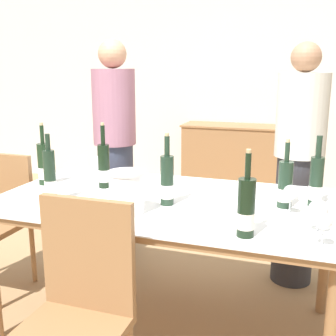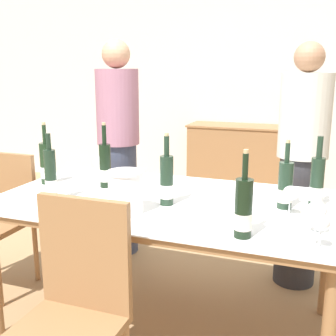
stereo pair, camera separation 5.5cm
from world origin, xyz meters
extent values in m
plane|color=#A37F56|center=(0.00, 0.00, 0.00)|extent=(12.00, 12.00, 0.00)
cube|color=silver|center=(0.00, 2.92, 1.40)|extent=(8.00, 0.10, 2.80)
cube|color=#996B42|center=(-0.03, 2.63, 0.42)|extent=(1.26, 0.44, 0.83)
cube|color=#996B42|center=(-0.03, 2.63, 0.84)|extent=(1.30, 0.46, 0.02)
cylinder|color=#996B42|center=(-0.86, 0.43, 0.36)|extent=(0.06, 0.06, 0.73)
cylinder|color=#996B42|center=(0.86, 0.43, 0.36)|extent=(0.06, 0.06, 0.73)
cube|color=#996B42|center=(0.00, 0.00, 0.74)|extent=(1.87, 1.02, 0.04)
cube|color=white|center=(0.00, 0.00, 0.77)|extent=(1.90, 1.05, 0.01)
cylinder|color=white|center=(-0.13, -0.26, 0.87)|extent=(0.17, 0.17, 0.21)
cylinder|color=white|center=(-0.13, -0.26, 0.98)|extent=(0.18, 0.18, 0.01)
cylinder|color=#1E3323|center=(0.76, 0.15, 0.90)|extent=(0.07, 0.07, 0.26)
cylinder|color=white|center=(0.76, 0.15, 0.84)|extent=(0.07, 0.07, 0.07)
cylinder|color=#1E3323|center=(0.76, 0.15, 1.09)|extent=(0.03, 0.03, 0.11)
cylinder|color=black|center=(-0.83, 0.06, 0.90)|extent=(0.07, 0.07, 0.26)
cylinder|color=white|center=(-0.83, 0.06, 0.84)|extent=(0.08, 0.08, 0.07)
cylinder|color=black|center=(-0.83, 0.06, 1.08)|extent=(0.02, 0.02, 0.11)
cylinder|color=tan|center=(-0.83, 0.06, 1.15)|extent=(0.02, 0.02, 0.02)
cylinder|color=#1E3323|center=(0.61, 0.08, 0.89)|extent=(0.07, 0.07, 0.24)
cylinder|color=silver|center=(0.61, 0.08, 0.84)|extent=(0.08, 0.08, 0.07)
cylinder|color=#1E3323|center=(0.61, 0.08, 1.06)|extent=(0.02, 0.02, 0.10)
cylinder|color=tan|center=(0.61, 0.08, 1.12)|extent=(0.02, 0.02, 0.02)
cylinder|color=black|center=(-0.45, 0.12, 0.90)|extent=(0.07, 0.07, 0.26)
cylinder|color=white|center=(-0.45, 0.12, 0.84)|extent=(0.07, 0.07, 0.07)
cylinder|color=black|center=(-0.45, 0.12, 1.09)|extent=(0.03, 0.03, 0.11)
cylinder|color=tan|center=(-0.45, 0.12, 1.15)|extent=(0.02, 0.02, 0.02)
cylinder|color=#1E3323|center=(-0.59, -0.23, 0.91)|extent=(0.06, 0.06, 0.28)
cylinder|color=white|center=(-0.59, -0.23, 0.85)|extent=(0.06, 0.06, 0.08)
cylinder|color=#1E3323|center=(-0.59, -0.23, 1.10)|extent=(0.03, 0.03, 0.09)
cylinder|color=black|center=(0.48, -0.38, 0.90)|extent=(0.08, 0.08, 0.25)
cylinder|color=silver|center=(0.48, -0.38, 0.84)|extent=(0.08, 0.08, 0.07)
cylinder|color=black|center=(0.48, -0.38, 1.08)|extent=(0.03, 0.03, 0.11)
cylinder|color=tan|center=(0.48, -0.38, 1.14)|extent=(0.02, 0.02, 0.02)
cylinder|color=#1E3323|center=(0.02, -0.08, 0.90)|extent=(0.07, 0.07, 0.26)
cylinder|color=white|center=(0.02, -0.08, 0.84)|extent=(0.07, 0.07, 0.07)
cylinder|color=#1E3323|center=(0.02, -0.08, 1.08)|extent=(0.03, 0.03, 0.10)
cylinder|color=tan|center=(0.02, -0.08, 1.14)|extent=(0.02, 0.02, 0.02)
cylinder|color=white|center=(-0.61, 0.34, 0.77)|extent=(0.06, 0.06, 0.00)
cylinder|color=white|center=(-0.61, 0.34, 0.81)|extent=(0.01, 0.01, 0.06)
sphere|color=white|center=(-0.61, 0.34, 0.87)|extent=(0.08, 0.08, 0.08)
cylinder|color=white|center=(0.77, -0.24, 0.77)|extent=(0.07, 0.07, 0.00)
cylinder|color=white|center=(0.77, -0.24, 0.81)|extent=(0.01, 0.01, 0.07)
sphere|color=white|center=(0.77, -0.24, 0.88)|extent=(0.08, 0.08, 0.08)
cylinder|color=white|center=(0.64, -0.03, 0.77)|extent=(0.07, 0.07, 0.00)
cylinder|color=white|center=(0.64, -0.03, 0.82)|extent=(0.01, 0.01, 0.08)
sphere|color=white|center=(0.64, -0.03, 0.88)|extent=(0.07, 0.07, 0.07)
cylinder|color=white|center=(0.79, -0.40, 0.77)|extent=(0.07, 0.07, 0.00)
cylinder|color=white|center=(0.79, -0.40, 0.81)|extent=(0.01, 0.01, 0.08)
sphere|color=white|center=(0.79, -0.40, 0.88)|extent=(0.07, 0.07, 0.07)
cube|color=#996B42|center=(-0.14, -0.84, 0.44)|extent=(0.42, 0.42, 0.04)
cube|color=#996B42|center=(-0.14, -0.65, 0.71)|extent=(0.42, 0.04, 0.49)
cylinder|color=#996B42|center=(-1.06, 0.18, 0.22)|extent=(0.03, 0.03, 0.44)
cube|color=#996B42|center=(-1.25, 0.19, 0.70)|extent=(0.42, 0.04, 0.43)
cylinder|color=#383F56|center=(-0.73, 0.85, 0.45)|extent=(0.28, 0.28, 0.90)
cylinder|color=#9E667A|center=(-0.73, 0.85, 1.18)|extent=(0.33, 0.33, 0.57)
sphere|color=tan|center=(-0.73, 0.85, 1.58)|extent=(0.21, 0.21, 0.21)
cylinder|color=#2D2D33|center=(0.66, 0.80, 0.45)|extent=(0.28, 0.28, 0.90)
cylinder|color=beige|center=(0.66, 0.80, 1.17)|extent=(0.33, 0.33, 0.55)
sphere|color=#A37556|center=(0.66, 0.80, 1.54)|extent=(0.19, 0.19, 0.19)
camera|label=1|loc=(0.71, -2.09, 1.47)|focal=45.00mm
camera|label=2|loc=(0.76, -2.07, 1.47)|focal=45.00mm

